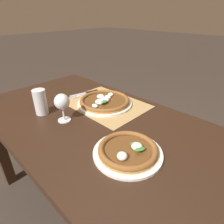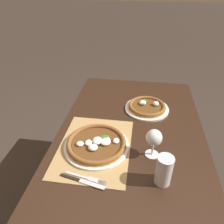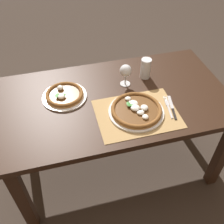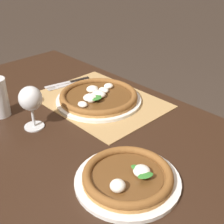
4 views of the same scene
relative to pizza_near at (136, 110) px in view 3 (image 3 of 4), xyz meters
The scene contains 9 objects.
ground_plane 0.79m from the pizza_near, 115.69° to the left, with size 24.00×24.00×0.00m, color #382D26.
dining_table 0.22m from the pizza_near, 115.69° to the left, with size 1.50×0.83×0.74m.
paper_placemat 0.02m from the pizza_near, 83.89° to the right, with size 0.50×0.37×0.00m, color #A88451.
pizza_near is the anchor object (origin of this frame).
pizza_far 0.48m from the pizza_near, 147.78° to the left, with size 0.29×0.29×0.05m.
wine_glass 0.30m from the pizza_near, 86.92° to the left, with size 0.08×0.08×0.16m.
pint_glass 0.38m from the pizza_near, 61.96° to the left, with size 0.07×0.07×0.15m.
fork 0.21m from the pizza_near, ahead, with size 0.05×0.20×0.00m.
knife 0.23m from the pizza_near, ahead, with size 0.06×0.21×0.01m.
Camera 3 is at (-0.35, -1.24, 1.87)m, focal length 42.00 mm.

